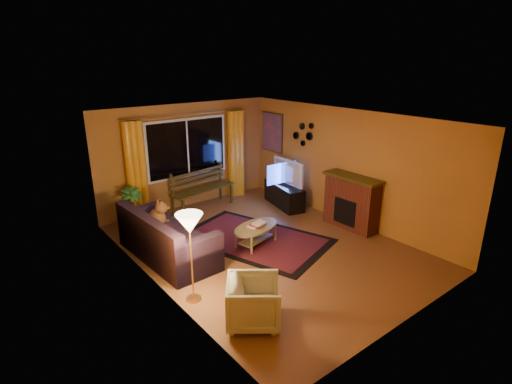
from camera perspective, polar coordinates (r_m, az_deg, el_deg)
floor at (r=7.88m, az=1.36°, el=-7.87°), size 4.50×6.00×0.02m
ceiling at (r=7.12m, az=1.52°, el=10.57°), size 4.50×6.00×0.02m
wall_back at (r=9.82m, az=-9.87°, el=5.13°), size 4.50×0.02×2.50m
wall_left at (r=6.29m, az=-14.67°, el=-3.09°), size 0.02×6.00×2.50m
wall_right at (r=8.96m, az=12.67°, el=3.61°), size 0.02×6.00×2.50m
window at (r=9.72m, az=-9.75°, el=6.20°), size 2.00×0.02×1.30m
curtain_rod at (r=9.54m, az=-9.88°, el=10.85°), size 3.20×0.03×0.03m
curtain_left at (r=9.20m, az=-16.81°, el=2.81°), size 0.36×0.36×2.24m
curtain_right at (r=10.43m, az=-2.95°, el=5.45°), size 0.36×0.36×2.24m
bench at (r=9.75m, az=-7.54°, el=-0.99°), size 1.73×0.76×0.50m
potted_plant at (r=8.92m, az=-17.27°, el=-2.22°), size 0.57×0.57×0.91m
sofa at (r=7.50m, az=-12.54°, el=-5.97°), size 1.05×2.24×0.89m
dog at (r=7.84m, az=-13.94°, el=-3.08°), size 0.41×0.50×0.48m
armchair at (r=5.66m, az=-0.33°, el=-15.14°), size 0.97×0.98×0.74m
floor_lamp at (r=6.04m, az=-9.21°, el=-9.37°), size 0.24×0.24×1.40m
rug at (r=8.16m, az=-0.30°, el=-6.73°), size 2.67×3.34×0.02m
coffee_table at (r=7.87m, az=-0.00°, el=-6.22°), size 1.31×1.31×0.40m
tv_console at (r=9.89m, az=4.03°, el=-0.45°), size 0.73×1.38×0.55m
television at (r=9.71m, az=4.11°, el=2.81°), size 0.20×1.08×0.62m
fireplace at (r=8.77m, az=13.48°, el=-1.58°), size 0.40×1.20×1.10m
mirror_cluster at (r=9.65m, az=6.73°, el=8.37°), size 0.06×0.60×0.56m
painting at (r=10.52m, az=2.29°, el=8.52°), size 0.04×0.76×0.96m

